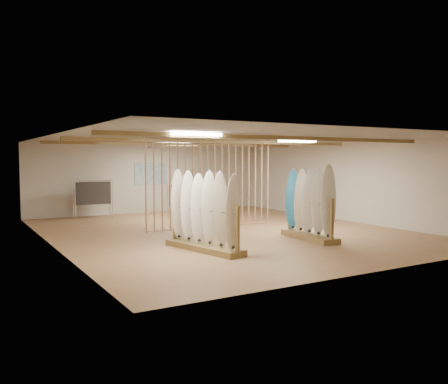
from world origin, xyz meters
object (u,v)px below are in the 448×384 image
rack_right (309,215)px  shopper_a (198,194)px  clothing_rack_a (93,193)px  clothing_rack_b (184,195)px  rack_left (204,223)px  shopper_b (189,190)px

rack_right → shopper_a: bearing=102.5°
clothing_rack_a → clothing_rack_b: size_ratio=1.08×
rack_right → rack_left: bearing=-174.1°
rack_right → clothing_rack_b: 6.19m
rack_right → clothing_rack_a: bearing=123.3°
clothing_rack_b → shopper_a: (0.25, -0.62, 0.04)m
rack_left → clothing_rack_b: rack_left is taller
rack_left → clothing_rack_a: (-0.64, 7.59, 0.27)m
rack_right → shopper_a: size_ratio=1.19×
clothing_rack_b → rack_right: bearing=-88.2°
rack_left → shopper_a: (2.65, 5.48, 0.24)m
rack_left → clothing_rack_b: size_ratio=1.87×
shopper_a → clothing_rack_b: bearing=-56.7°
rack_right → shopper_a: 5.54m
rack_right → clothing_rack_a: size_ratio=1.49×
rack_left → clothing_rack_a: size_ratio=1.72×
rack_right → clothing_rack_b: size_ratio=1.61×
rack_left → clothing_rack_a: 7.62m
rack_left → rack_right: 3.26m
rack_left → shopper_b: 7.00m
rack_right → clothing_rack_b: bearing=104.2°
shopper_b → shopper_a: bearing=-100.8°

